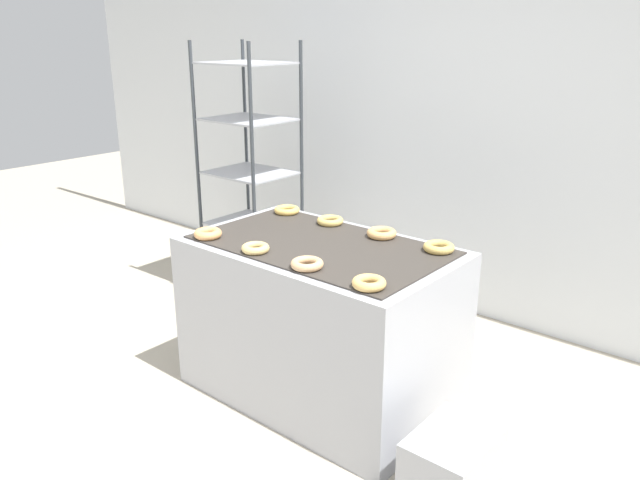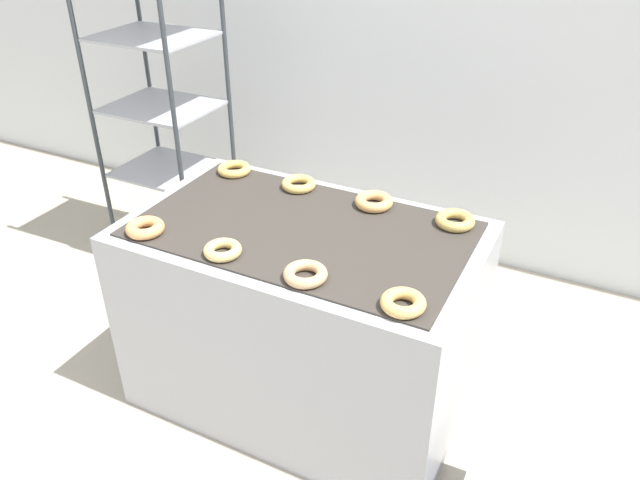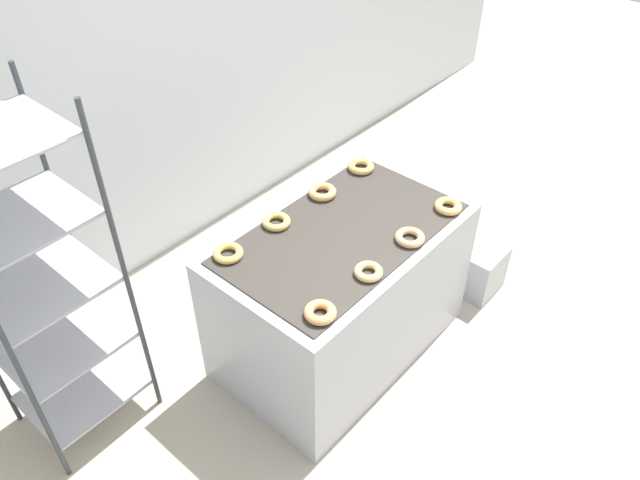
% 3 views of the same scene
% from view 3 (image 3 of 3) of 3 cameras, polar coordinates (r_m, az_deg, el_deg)
% --- Properties ---
extents(ground_plane, '(14.00, 14.00, 0.00)m').
position_cam_3_polar(ground_plane, '(3.50, 10.34, -14.68)').
color(ground_plane, '#B2A893').
extents(wall_back, '(8.00, 0.05, 2.80)m').
position_cam_3_polar(wall_back, '(3.80, -15.77, 16.55)').
color(wall_back, silver).
rests_on(wall_back, ground_plane).
extents(fryer_machine, '(1.35, 0.82, 0.85)m').
position_cam_3_polar(fryer_machine, '(3.41, 1.91, -4.81)').
color(fryer_machine, '#A8AAB2').
rests_on(fryer_machine, ground_plane).
extents(baking_rack_cart, '(0.57, 0.49, 1.79)m').
position_cam_3_polar(baking_rack_cart, '(3.00, -24.06, -3.94)').
color(baking_rack_cart, '#33383D').
rests_on(baking_rack_cart, ground_plane).
extents(glaze_bin, '(0.29, 0.39, 0.32)m').
position_cam_3_polar(glaze_bin, '(4.08, 13.50, -2.19)').
color(glaze_bin, '#A8AAB2').
rests_on(glaze_bin, ground_plane).
extents(donut_near_left, '(0.14, 0.14, 0.04)m').
position_cam_3_polar(donut_near_left, '(2.69, 0.02, -6.64)').
color(donut_near_left, '#EBA561').
rests_on(donut_near_left, fryer_machine).
extents(donut_near_midleft, '(0.14, 0.14, 0.04)m').
position_cam_3_polar(donut_near_midleft, '(2.89, 4.45, -2.90)').
color(donut_near_midleft, '#E2BF72').
rests_on(donut_near_midleft, fryer_machine).
extents(donut_near_midright, '(0.15, 0.15, 0.04)m').
position_cam_3_polar(donut_near_midright, '(3.09, 8.21, 0.23)').
color(donut_near_midright, tan).
rests_on(donut_near_midright, fryer_machine).
extents(donut_near_right, '(0.14, 0.14, 0.04)m').
position_cam_3_polar(donut_near_right, '(3.33, 11.64, 3.05)').
color(donut_near_right, '#E2B464').
rests_on(donut_near_right, fryer_machine).
extents(donut_far_left, '(0.15, 0.15, 0.04)m').
position_cam_3_polar(donut_far_left, '(3.01, -8.40, -1.19)').
color(donut_far_left, '#EBBC5C').
rests_on(donut_far_left, fryer_machine).
extents(donut_far_midleft, '(0.15, 0.15, 0.04)m').
position_cam_3_polar(donut_far_midleft, '(3.17, -4.01, 1.69)').
color(donut_far_midleft, '#D8B560').
rests_on(donut_far_midleft, fryer_machine).
extents(donut_far_midright, '(0.15, 0.15, 0.04)m').
position_cam_3_polar(donut_far_midright, '(3.37, 0.21, 4.42)').
color(donut_far_midright, '#E1A865').
rests_on(donut_far_midright, fryer_machine).
extents(donut_far_right, '(0.15, 0.15, 0.04)m').
position_cam_3_polar(donut_far_right, '(3.58, 3.77, 6.72)').
color(donut_far_right, tan).
rests_on(donut_far_right, fryer_machine).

